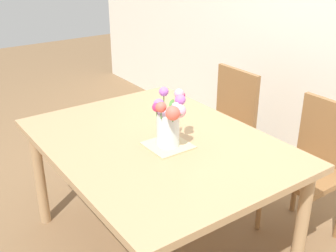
# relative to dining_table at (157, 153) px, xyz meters

# --- Properties ---
(ground_plane) EXTENTS (12.00, 12.00, 0.00)m
(ground_plane) POSITION_rel_dining_table_xyz_m (0.00, 0.00, -0.67)
(ground_plane) COLOR brown
(dining_table) EXTENTS (1.51, 1.14, 0.76)m
(dining_table) POSITION_rel_dining_table_xyz_m (0.00, 0.00, 0.00)
(dining_table) COLOR tan
(dining_table) RESTS_ON ground_plane
(chair_left) EXTENTS (0.42, 0.42, 0.90)m
(chair_left) POSITION_rel_dining_table_xyz_m (-0.41, 0.91, -0.16)
(chair_left) COLOR olive
(chair_left) RESTS_ON ground_plane
(chair_right) EXTENTS (0.42, 0.42, 0.90)m
(chair_right) POSITION_rel_dining_table_xyz_m (0.41, 0.91, -0.16)
(chair_right) COLOR olive
(chair_right) RESTS_ON ground_plane
(placemat) EXTENTS (0.23, 0.23, 0.01)m
(placemat) POSITION_rel_dining_table_xyz_m (0.09, 0.01, 0.09)
(placemat) COLOR #CCB789
(placemat) RESTS_ON dining_table
(flower_vase) EXTENTS (0.26, 0.22, 0.31)m
(flower_vase) POSITION_rel_dining_table_xyz_m (0.10, 0.01, 0.25)
(flower_vase) COLOR silver
(flower_vase) RESTS_ON placemat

